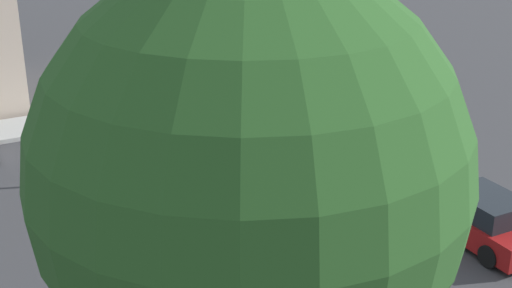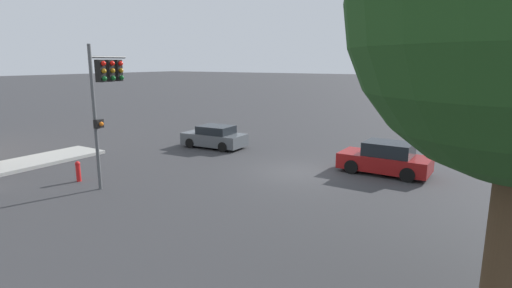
{
  "view_description": "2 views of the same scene",
  "coord_description": "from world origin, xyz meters",
  "views": [
    {
      "loc": [
        -16.84,
        12.84,
        10.51
      ],
      "look_at": [
        1.97,
        2.54,
        1.99
      ],
      "focal_mm": 50.0,
      "sensor_mm": 36.0,
      "label": 1
    },
    {
      "loc": [
        -8.12,
        16.81,
        5.22
      ],
      "look_at": [
        0.99,
        2.15,
        1.65
      ],
      "focal_mm": 28.0,
      "sensor_mm": 36.0,
      "label": 2
    }
  ],
  "objects": [
    {
      "name": "traffic_signal",
      "position": [
        5.88,
        6.01,
        4.27
      ],
      "size": [
        0.8,
        2.14,
        5.9
      ],
      "rotation": [
        0.0,
        0.0,
        3.29
      ],
      "color": "#515456",
      "rests_on": "ground_plane"
    },
    {
      "name": "crossing_car_1",
      "position": [
        -3.65,
        -1.98,
        0.71
      ],
      "size": [
        4.16,
        2.03,
        1.53
      ],
      "rotation": [
        0.0,
        0.0,
        -0.02
      ],
      "color": "maroon",
      "rests_on": "ground_plane"
    },
    {
      "name": "ground_plane",
      "position": [
        0.0,
        0.0,
        0.0
      ],
      "size": [
        300.0,
        300.0,
        0.0
      ],
      "primitive_type": "plane",
      "color": "#333335"
    },
    {
      "name": "fire_hydrant",
      "position": [
        7.56,
        6.5,
        0.49
      ],
      "size": [
        0.22,
        0.22,
        0.92
      ],
      "color": "red",
      "rests_on": "ground_plane"
    },
    {
      "name": "crossing_car_0",
      "position": [
        6.83,
        -2.39,
        0.65
      ],
      "size": [
        3.97,
        2.08,
        1.36
      ],
      "rotation": [
        0.0,
        0.0,
        0.06
      ],
      "color": "#4C5156",
      "rests_on": "ground_plane"
    }
  ]
}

